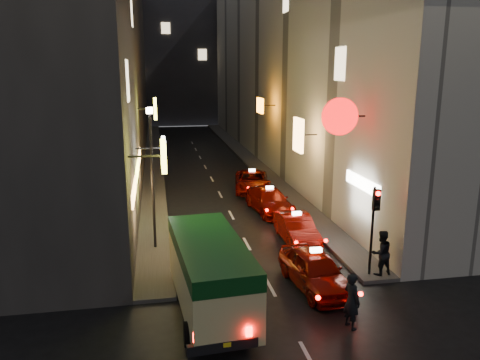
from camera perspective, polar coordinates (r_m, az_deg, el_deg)
building_left at (r=41.35m, az=-16.39°, el=14.27°), size 7.46×52.00×18.00m
building_right at (r=42.87m, az=6.13°, el=14.66°), size 7.95×52.00×18.00m
building_far at (r=73.32m, az=-7.47°, el=15.59°), size 30.00×10.00×22.00m
sidewalk_left at (r=41.88m, az=-10.49°, el=2.28°), size 1.50×52.00×0.15m
sidewalk_right at (r=42.69m, az=1.00°, el=2.70°), size 1.50×52.00×0.15m
minibus at (r=15.66m, az=-3.70°, el=-10.55°), size 2.48×6.00×2.52m
taxi_near at (r=17.77m, az=9.17°, el=-10.44°), size 2.63×5.33×1.80m
taxi_second at (r=22.26m, az=6.88°, el=-5.60°), size 1.96×4.72×1.67m
taxi_third at (r=26.63m, az=3.62°, el=-2.28°), size 2.49×5.08×1.73m
taxi_far at (r=31.16m, az=1.48°, el=0.04°), size 2.78×5.14×1.72m
pedestrian_crossing at (r=15.37m, az=13.48°, el=-13.71°), size 0.61×0.78×2.07m
pedestrian_sidewalk at (r=18.99m, az=16.85°, el=-8.14°), size 0.83×0.60×2.02m
traffic_light at (r=18.31m, az=16.11°, el=-3.85°), size 0.26×0.43×3.50m
lamp_post at (r=20.58m, az=-10.67°, el=1.30°), size 0.28×0.28×6.22m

